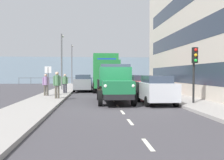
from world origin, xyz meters
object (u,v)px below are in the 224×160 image
car_silver_kerbside_near (156,89)px  lamp_post_far (72,61)px  lorry_cargo_green (105,72)px  pedestrian_couple_b (46,83)px  car_red_kerbside_1 (140,85)px  lamp_post_promenade (62,56)px  car_white_kerbside_2 (130,83)px  car_black_kerbside_3 (123,81)px  car_navy_oppositeside_1 (85,81)px  street_sign (48,76)px  traffic_light_near (194,63)px  truck_vintage_green (115,84)px  car_grey_oppositeside_0 (83,83)px  pedestrian_couple_a (65,82)px  pedestrian_by_lamp (57,83)px

car_silver_kerbside_near → lamp_post_far: size_ratio=0.62×
lorry_cargo_green → pedestrian_couple_b: lorry_cargo_green is taller
car_red_kerbside_1 → lamp_post_promenade: (7.13, -7.13, 2.85)m
car_white_kerbside_2 → car_black_kerbside_3: same height
car_navy_oppositeside_1 → street_sign: 13.43m
traffic_light_near → lamp_post_promenade: size_ratio=0.54×
truck_vintage_green → car_grey_oppositeside_0: (2.38, -10.21, -0.28)m
car_silver_kerbside_near → street_sign: bearing=-31.3°
car_red_kerbside_1 → lamp_post_far: bearing=-70.3°
lamp_post_far → car_white_kerbside_2: bearing=115.3°
traffic_light_near → street_sign: 10.68m
car_silver_kerbside_near → lamp_post_promenade: lamp_post_promenade is taller
car_white_kerbside_2 → lamp_post_promenade: (7.13, -2.25, 2.85)m
car_silver_kerbside_near → lamp_post_far: (7.13, -24.81, 3.07)m
car_silver_kerbside_near → lamp_post_promenade: 14.23m
pedestrian_couple_a → traffic_light_near: traffic_light_near is taller
car_black_kerbside_3 → car_navy_oppositeside_1: 5.27m
pedestrian_couple_a → street_sign: (0.97, 2.68, 0.56)m
truck_vintage_green → pedestrian_couple_b: size_ratio=3.34×
truck_vintage_green → lorry_cargo_green: size_ratio=0.69×
car_navy_oppositeside_1 → lamp_post_promenade: lamp_post_promenade is taller
car_silver_kerbside_near → car_red_kerbside_1: 4.85m
car_grey_oppositeside_0 → street_sign: (2.41, 6.45, 0.79)m
car_black_kerbside_3 → traffic_light_near: bearing=97.1°
truck_vintage_green → car_white_kerbside_2: (-2.42, -9.10, -0.28)m
lorry_cargo_green → car_silver_kerbside_near: bearing=102.6°
lorry_cargo_green → lamp_post_promenade: 5.00m
pedestrian_by_lamp → street_sign: bearing=-64.3°
truck_vintage_green → car_red_kerbside_1: truck_vintage_green is taller
car_red_kerbside_1 → car_grey_oppositeside_0: 7.68m
pedestrian_by_lamp → street_sign: street_sign is taller
truck_vintage_green → street_sign: 6.11m
pedestrian_couple_a → street_sign: bearing=70.1°
car_black_kerbside_3 → traffic_light_near: (-2.02, 16.32, 1.58)m
car_red_kerbside_1 → lamp_post_promenade: bearing=-45.0°
car_white_kerbside_2 → car_black_kerbside_3: (0.00, -5.67, 0.00)m
car_red_kerbside_1 → lamp_post_far: size_ratio=0.61×
car_white_kerbside_2 → car_navy_oppositeside_1: same height
car_navy_oppositeside_1 → pedestrian_by_lamp: (1.45, 15.18, 0.34)m
lamp_post_far → traffic_light_near: bearing=109.6°
pedestrian_couple_a → traffic_light_near: size_ratio=0.52×
car_grey_oppositeside_0 → car_navy_oppositeside_1: size_ratio=0.97×
truck_vintage_green → car_red_kerbside_1: bearing=-119.9°
car_navy_oppositeside_1 → lamp_post_far: size_ratio=0.73×
pedestrian_couple_a → street_sign: 2.91m
pedestrian_couple_b → car_black_kerbside_3: bearing=-124.3°
pedestrian_couple_a → lamp_post_far: lamp_post_far is taller
car_white_kerbside_2 → pedestrian_couple_b: size_ratio=2.40×
car_red_kerbside_1 → lamp_post_far: lamp_post_far is taller
lorry_cargo_green → car_silver_kerbside_near: (-2.49, 11.12, -1.18)m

